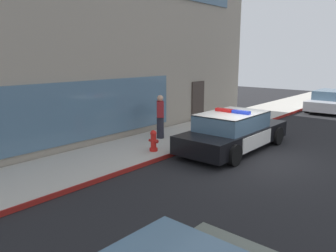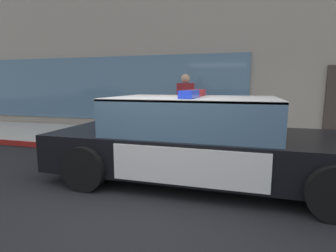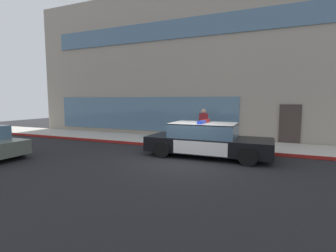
% 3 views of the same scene
% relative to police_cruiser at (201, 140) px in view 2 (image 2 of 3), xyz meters
% --- Properties ---
extents(ground, '(48.00, 48.00, 0.00)m').
position_rel_police_cruiser_xyz_m(ground, '(-0.63, -0.96, -0.68)').
color(ground, black).
extents(sidewalk, '(48.00, 2.80, 0.15)m').
position_rel_police_cruiser_xyz_m(sidewalk, '(-0.63, 2.52, -0.61)').
color(sidewalk, '#B2ADA3').
rests_on(sidewalk, ground).
extents(curb_red_paint, '(28.80, 0.04, 0.14)m').
position_rel_police_cruiser_xyz_m(curb_red_paint, '(-0.63, 1.11, -0.61)').
color(curb_red_paint, maroon).
rests_on(curb_red_paint, ground).
extents(storefront_building, '(20.77, 10.82, 8.91)m').
position_rel_police_cruiser_xyz_m(storefront_building, '(-2.95, 9.34, 3.77)').
color(storefront_building, gray).
rests_on(storefront_building, ground).
extents(police_cruiser, '(5.02, 2.11, 1.49)m').
position_rel_police_cruiser_xyz_m(police_cruiser, '(0.00, 0.00, 0.00)').
color(police_cruiser, black).
rests_on(police_cruiser, ground).
extents(fire_hydrant, '(0.34, 0.39, 0.73)m').
position_rel_police_cruiser_xyz_m(fire_hydrant, '(-2.39, 1.72, -0.18)').
color(fire_hydrant, red).
rests_on(fire_hydrant, sidewalk).
extents(pedestrian_on_sidewalk, '(0.47, 0.47, 1.71)m').
position_rel_police_cruiser_xyz_m(pedestrian_on_sidewalk, '(-0.88, 2.77, 0.33)').
color(pedestrian_on_sidewalk, '#23232D').
rests_on(pedestrian_on_sidewalk, sidewalk).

